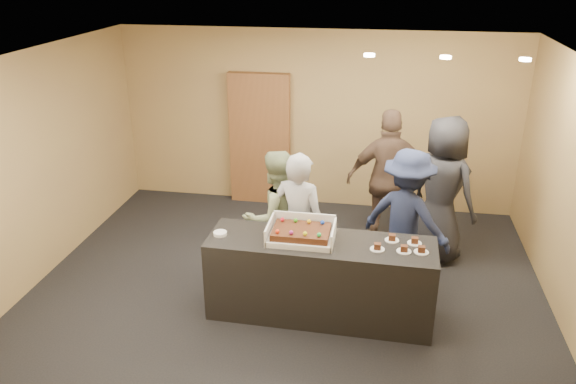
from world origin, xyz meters
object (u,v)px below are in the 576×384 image
object	(u,v)px
serving_counter	(320,278)
person_brown_extra	(389,179)
person_server_grey	(298,224)
person_navy_man	(407,218)
cake_box	(302,235)
sheet_cake	(301,232)
person_sage_man	(275,217)
plate_stack	(220,233)
storage_cabinet	(260,139)
person_dark_suit	(442,189)

from	to	relation	value
serving_counter	person_brown_extra	distance (m)	1.98
person_server_grey	person_navy_man	xyz separation A→B (m)	(1.21, 0.42, -0.02)
cake_box	person_server_grey	xyz separation A→B (m)	(-0.10, 0.42, -0.09)
sheet_cake	person_sage_man	size ratio (longest dim) A/B	0.36
person_navy_man	plate_stack	bearing A→B (deg)	51.83
person_navy_man	person_brown_extra	world-z (taller)	person_brown_extra
person_sage_man	person_navy_man	distance (m)	1.54
sheet_cake	plate_stack	xyz separation A→B (m)	(-0.87, -0.04, -0.08)
person_navy_man	person_brown_extra	size ratio (longest dim) A/B	0.89
plate_stack	person_server_grey	distance (m)	0.92
sheet_cake	person_server_grey	bearing A→B (deg)	102.22
sheet_cake	person_sage_man	distance (m)	0.81
storage_cabinet	plate_stack	world-z (taller)	storage_cabinet
plate_stack	person_server_grey	size ratio (longest dim) A/B	0.08
serving_counter	person_dark_suit	size ratio (longest dim) A/B	1.27
person_navy_man	sheet_cake	bearing A→B (deg)	65.25
serving_counter	cake_box	bearing A→B (deg)	174.17
person_dark_suit	storage_cabinet	bearing A→B (deg)	13.18
person_navy_man	person_sage_man	bearing A→B (deg)	34.50
storage_cabinet	person_navy_man	bearing A→B (deg)	-43.07
person_sage_man	person_dark_suit	xyz separation A→B (m)	(1.98, 0.89, 0.13)
serving_counter	person_sage_man	world-z (taller)	person_sage_man
serving_counter	person_sage_man	distance (m)	0.99
plate_stack	cake_box	bearing A→B (deg)	4.00
plate_stack	person_navy_man	bearing A→B (deg)	24.40
storage_cabinet	plate_stack	size ratio (longest dim) A/B	14.27
sheet_cake	plate_stack	size ratio (longest dim) A/B	4.13
serving_counter	plate_stack	size ratio (longest dim) A/B	16.65
serving_counter	storage_cabinet	world-z (taller)	storage_cabinet
person_sage_man	person_navy_man	xyz separation A→B (m)	(1.53, 0.19, 0.02)
person_brown_extra	sheet_cake	bearing A→B (deg)	58.21
sheet_cake	cake_box	bearing A→B (deg)	89.06
person_navy_man	person_brown_extra	distance (m)	0.96
storage_cabinet	sheet_cake	bearing A→B (deg)	-69.60
storage_cabinet	person_navy_man	world-z (taller)	storage_cabinet
cake_box	person_brown_extra	size ratio (longest dim) A/B	0.37
person_dark_suit	person_sage_man	bearing A→B (deg)	64.56
person_navy_man	person_server_grey	bearing A→B (deg)	46.37
storage_cabinet	person_server_grey	distance (m)	2.67
storage_cabinet	sheet_cake	distance (m)	3.12
sheet_cake	person_brown_extra	distance (m)	2.01
serving_counter	plate_stack	world-z (taller)	plate_stack
plate_stack	person_dark_suit	size ratio (longest dim) A/B	0.08
sheet_cake	person_dark_suit	world-z (taller)	person_dark_suit
cake_box	person_dark_suit	world-z (taller)	person_dark_suit
person_server_grey	person_sage_man	bearing A→B (deg)	-22.33
plate_stack	person_dark_suit	bearing A→B (deg)	33.36
storage_cabinet	sheet_cake	xyz separation A→B (m)	(1.09, -2.93, -0.03)
cake_box	person_sage_man	size ratio (longest dim) A/B	0.43
storage_cabinet	serving_counter	bearing A→B (deg)	-66.06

